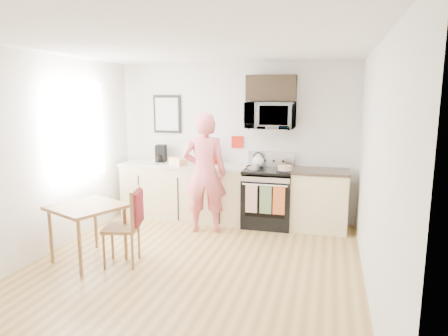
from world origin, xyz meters
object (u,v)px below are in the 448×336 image
(person, at_px, (205,173))
(cake, at_px, (285,168))
(chair, at_px, (132,216))
(range, at_px, (268,199))
(dining_table, at_px, (87,212))
(microwave, at_px, (271,115))

(person, xyz_separation_m, cake, (1.16, 0.40, 0.06))
(chair, bearing_deg, range, 40.67)
(dining_table, distance_m, cake, 2.93)
(range, xyz_separation_m, dining_table, (-1.95, -2.01, 0.21))
(range, bearing_deg, cake, -25.11)
(range, height_order, chair, range)
(chair, bearing_deg, microwave, 42.08)
(microwave, height_order, dining_table, microwave)
(range, bearing_deg, dining_table, -134.15)
(person, distance_m, cake, 1.23)
(dining_table, bearing_deg, range, 45.85)
(range, relative_size, microwave, 1.53)
(microwave, xyz_separation_m, dining_table, (-1.95, -2.11, -1.12))
(person, bearing_deg, range, -163.63)
(microwave, height_order, chair, microwave)
(range, distance_m, person, 1.14)
(dining_table, bearing_deg, microwave, 47.31)
(person, bearing_deg, cake, -175.22)
(range, bearing_deg, chair, -125.27)
(microwave, distance_m, dining_table, 3.08)
(range, height_order, cake, range)
(chair, distance_m, cake, 2.47)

